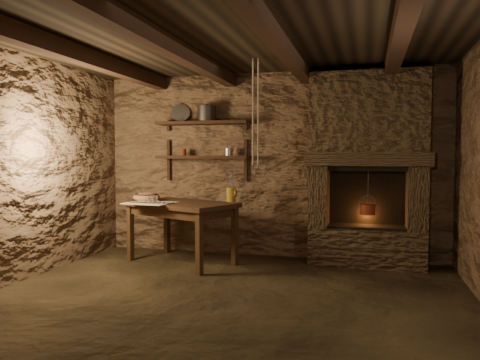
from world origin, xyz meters
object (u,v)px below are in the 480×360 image
(stoneware_jug, at_px, (231,188))
(wooden_bowl, at_px, (147,197))
(red_pot, at_px, (368,208))
(iron_stockpot, at_px, (207,114))
(work_table, at_px, (181,230))

(stoneware_jug, xyz_separation_m, wooden_bowl, (-1.08, -0.14, -0.13))
(stoneware_jug, relative_size, red_pot, 0.75)
(stoneware_jug, bearing_deg, iron_stockpot, 161.81)
(work_table, distance_m, stoneware_jug, 0.80)
(wooden_bowl, bearing_deg, stoneware_jug, 7.36)
(work_table, distance_m, iron_stockpot, 1.56)
(stoneware_jug, height_order, red_pot, red_pot)
(red_pot, bearing_deg, iron_stockpot, 176.67)
(work_table, height_order, stoneware_jug, stoneware_jug)
(work_table, height_order, iron_stockpot, iron_stockpot)
(stoneware_jug, distance_m, wooden_bowl, 1.09)
(work_table, bearing_deg, red_pot, 33.66)
(stoneware_jug, distance_m, iron_stockpot, 1.09)
(red_pot, bearing_deg, wooden_bowl, -172.37)
(wooden_bowl, relative_size, red_pot, 0.63)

